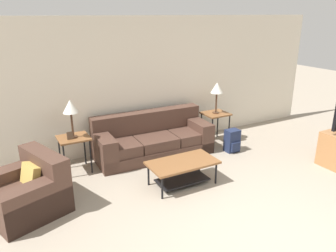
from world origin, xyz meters
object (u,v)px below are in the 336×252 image
at_px(couch, 153,140).
at_px(backpack, 232,141).
at_px(side_table_right, 216,116).
at_px(armchair, 27,192).
at_px(table_lamp_left, 70,108).
at_px(coffee_table, 182,167).
at_px(side_table_left, 74,141).
at_px(table_lamp_right, 217,89).

relative_size(couch, backpack, 5.02).
bearing_deg(backpack, side_table_right, 87.58).
xyz_separation_m(armchair, table_lamp_left, (0.88, 0.91, 0.87)).
relative_size(coffee_table, side_table_right, 1.74).
height_order(coffee_table, side_table_right, side_table_right).
bearing_deg(backpack, coffee_table, -156.50).
bearing_deg(coffee_table, armchair, 170.23).
distance_m(couch, side_table_left, 1.52).
distance_m(table_lamp_left, backpack, 3.17).
bearing_deg(coffee_table, couch, 85.57).
bearing_deg(backpack, table_lamp_left, 168.17).
xyz_separation_m(side_table_left, table_lamp_left, (-0.00, 0.00, 0.59)).
relative_size(coffee_table, side_table_left, 1.74).
distance_m(table_lamp_left, table_lamp_right, 2.99).
height_order(side_table_left, table_lamp_left, table_lamp_left).
bearing_deg(table_lamp_right, backpack, -92.42).
height_order(couch, backpack, couch).
xyz_separation_m(coffee_table, side_table_right, (1.59, 1.30, 0.26)).
xyz_separation_m(armchair, side_table_right, (3.87, 0.91, 0.28)).
bearing_deg(side_table_right, backpack, -92.42).
relative_size(armchair, table_lamp_left, 1.88).
bearing_deg(couch, side_table_right, 0.14).
bearing_deg(armchair, couch, 20.91).
relative_size(side_table_right, table_lamp_left, 0.97).
bearing_deg(side_table_right, couch, -179.86).
height_order(couch, table_lamp_left, table_lamp_left).
bearing_deg(table_lamp_left, backpack, -11.83).
distance_m(couch, side_table_right, 1.52).
bearing_deg(table_lamp_right, coffee_table, -140.75).
height_order(side_table_left, backpack, side_table_left).
bearing_deg(table_lamp_left, side_table_right, -0.00).
relative_size(side_table_left, table_lamp_left, 0.97).
xyz_separation_m(couch, side_table_left, (-1.50, 0.00, 0.27)).
bearing_deg(side_table_right, table_lamp_left, 180.00).
xyz_separation_m(side_table_right, table_lamp_left, (-2.99, 0.00, 0.59)).
xyz_separation_m(table_lamp_right, backpack, (-0.03, -0.62, -0.94)).
relative_size(table_lamp_left, backpack, 1.45).
xyz_separation_m(side_table_left, table_lamp_right, (2.99, 0.00, 0.59)).
height_order(table_lamp_left, backpack, table_lamp_left).
xyz_separation_m(table_lamp_left, backpack, (2.96, -0.62, -0.94)).
relative_size(armchair, side_table_left, 1.95).
distance_m(side_table_right, backpack, 0.71).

